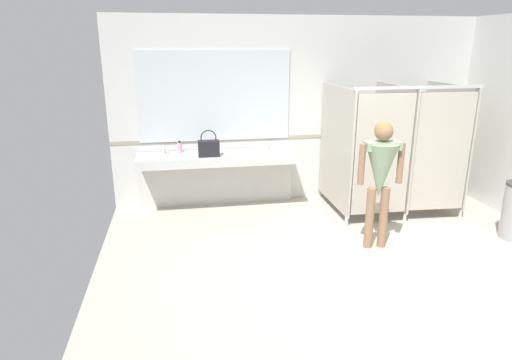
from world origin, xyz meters
name	(u,v)px	position (x,y,z in m)	size (l,w,h in m)	color
ground_plane	(370,280)	(0.00, 0.00, -0.05)	(6.20, 6.06, 0.10)	#B2A899
wall_back	(306,111)	(0.00, 2.79, 1.46)	(6.20, 0.12, 2.93)	silver
wall_back_tile_band	(306,136)	(0.00, 2.72, 1.05)	(6.20, 0.01, 0.06)	#9E937F
vanity_counter	(218,167)	(-1.48, 2.51, 0.66)	(2.45, 0.58, 1.01)	silver
mirror_panel	(215,96)	(-1.48, 2.72, 1.73)	(2.35, 0.02, 1.37)	silver
bathroom_stalls	(397,147)	(1.17, 1.86, 1.03)	(1.87, 1.34, 1.96)	#B2AD9E
person_standing	(381,170)	(0.36, 0.70, 1.03)	(0.57, 0.42, 1.63)	#8C664C
handbag	(209,148)	(-1.62, 2.27, 1.03)	(0.31, 0.13, 0.40)	black
soap_dispenser	(180,148)	(-2.05, 2.59, 0.98)	(0.07, 0.07, 0.19)	#D899B2
floor_drain_cover	(478,309)	(0.77, -0.81, 0.00)	(0.14, 0.14, 0.01)	#B7BABF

